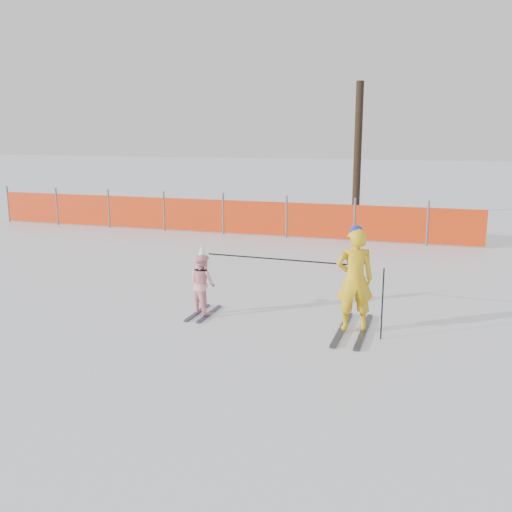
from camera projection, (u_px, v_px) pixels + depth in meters
The scene contains 6 objects.
ground at pixel (247, 321), 9.38m from camera, with size 120.00×120.00×0.00m, color white.
adult at pixel (355, 280), 8.73m from camera, with size 0.68×1.64×1.68m.
child at pixel (203, 283), 9.65m from camera, with size 0.63×0.97×1.21m.
ski_poles at pixel (308, 273), 8.91m from camera, with size 2.91×0.31×1.10m.
safety_fence at pixel (214, 216), 17.50m from camera, with size 15.55×0.06×1.25m.
tree_trunks at pixel (501, 136), 17.44m from camera, with size 7.73×3.33×6.33m.
Camera 1 is at (2.89, -8.47, 3.03)m, focal length 40.00 mm.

